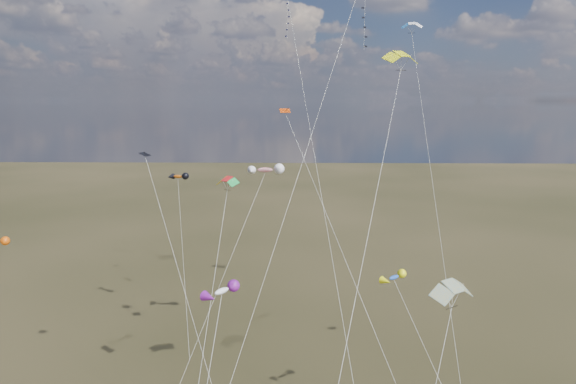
{
  "coord_description": "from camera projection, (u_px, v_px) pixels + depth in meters",
  "views": [
    {
      "loc": [
        1.01,
        -29.23,
        27.39
      ],
      "look_at": [
        0.0,
        18.0,
        19.0
      ],
      "focal_mm": 32.0,
      "sensor_mm": 36.0,
      "label": 1
    }
  ],
  "objects": [
    {
      "name": "novelty_blue_yellow",
      "position": [
        394.0,
        278.0,
        42.97
      ],
      "size": [
        6.94,
        8.57,
        13.28
      ],
      "color": "blue",
      "rests_on": "ground"
    },
    {
      "name": "diamond_orange_center",
      "position": [
        318.0,
        191.0,
        45.87
      ],
      "size": [
        12.04,
        15.31,
        26.7
      ],
      "color": "#C13704",
      "rests_on": "ground"
    },
    {
      "name": "novelty_orange_black",
      "position": [
        178.0,
        177.0,
        62.77
      ],
      "size": [
        4.69,
        12.49,
        18.81
      ],
      "color": "#C5540D",
      "rests_on": "ground"
    },
    {
      "name": "novelty_redwhite_stripe",
      "position": [
        265.0,
        170.0,
        56.47
      ],
      "size": [
        9.67,
        12.06,
        20.58
      ],
      "color": "red",
      "rests_on": "ground"
    },
    {
      "name": "parafoil_yellow",
      "position": [
        401.0,
        56.0,
        36.54
      ],
      "size": [
        10.67,
        24.69,
        31.38
      ],
      "color": "#C9CC13",
      "rests_on": "ground"
    },
    {
      "name": "diamond_black_high",
      "position": [
        356.0,
        30.0,
        42.52
      ],
      "size": [
        13.74,
        19.64,
        38.73
      ],
      "color": "black",
      "rests_on": "ground"
    },
    {
      "name": "diamond_navy_tall",
      "position": [
        292.0,
        42.0,
        57.9
      ],
      "size": [
        7.19,
        27.84,
        39.63
      ],
      "color": "#0B1349",
      "rests_on": "ground"
    },
    {
      "name": "parafoil_tricolor",
      "position": [
        227.0,
        180.0,
        43.12
      ],
      "size": [
        3.11,
        14.14,
        21.47
      ],
      "color": "gold",
      "rests_on": "ground"
    },
    {
      "name": "diamond_black_mid",
      "position": [
        170.0,
        241.0,
        43.19
      ],
      "size": [
        10.54,
        14.15,
        22.84
      ],
      "color": "black",
      "rests_on": "ground"
    },
    {
      "name": "parafoil_striped",
      "position": [
        453.0,
        287.0,
        30.09
      ],
      "size": [
        8.29,
        13.43,
        17.42
      ],
      "color": "gold",
      "rests_on": "ground"
    },
    {
      "name": "parafoil_blue_white",
      "position": [
        412.0,
        25.0,
        60.97
      ],
      "size": [
        2.68,
        25.24,
        37.12
      ],
      "color": "blue",
      "rests_on": "ground"
    },
    {
      "name": "novelty_white_purple",
      "position": [
        221.0,
        293.0,
        31.42
      ],
      "size": [
        3.07,
        10.08,
        16.32
      ],
      "color": "white",
      "rests_on": "ground"
    }
  ]
}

